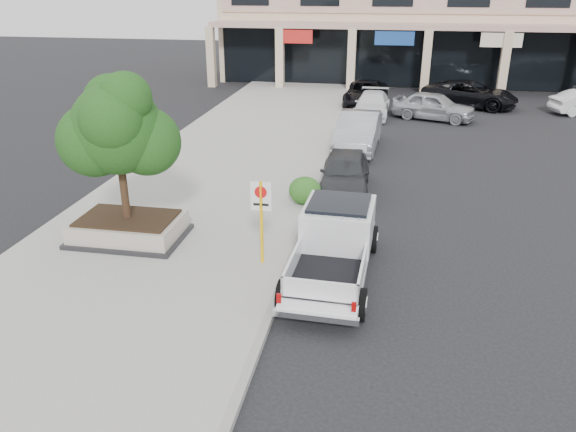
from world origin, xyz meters
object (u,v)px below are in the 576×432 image
object	(u,v)px
lot_car_d	(470,94)
curb_car_a	(345,173)
pickup_truck	(333,247)
curb_car_c	(372,105)
planter	(129,228)
lot_car_e	(461,92)
curb_car_d	(366,93)
lot_car_a	(434,106)
curb_car_b	(358,131)
planter_tree	(124,128)
no_parking_sign	(261,211)

from	to	relation	value
lot_car_d	curb_car_a	bearing A→B (deg)	177.14
pickup_truck	curb_car_c	bearing A→B (deg)	91.46
planter	lot_car_e	world-z (taller)	lot_car_e
curb_car_d	lot_car_a	world-z (taller)	lot_car_a
curb_car_a	curb_car_c	size ratio (longest dim) A/B	0.94
curb_car_c	curb_car_d	bearing A→B (deg)	101.40
curb_car_c	pickup_truck	bearing A→B (deg)	-88.67
planter	curb_car_b	distance (m)	12.70
curb_car_a	lot_car_a	distance (m)	12.98
curb_car_b	planter_tree	bearing A→B (deg)	-114.35
planter	curb_car_d	bearing A→B (deg)	74.71
no_parking_sign	pickup_truck	xyz separation A→B (m)	(1.92, -0.20, -0.77)
curb_car_c	lot_car_e	size ratio (longest dim) A/B	1.18
curb_car_a	curb_car_d	xyz separation A→B (m)	(-0.07, 15.63, 0.00)
lot_car_a	lot_car_e	distance (m)	5.39
no_parking_sign	lot_car_d	size ratio (longest dim) A/B	0.41
planter	no_parking_sign	distance (m)	4.40
curb_car_a	lot_car_d	xyz separation A→B (m)	(6.14, 16.31, 0.05)
no_parking_sign	pickup_truck	distance (m)	2.08
lot_car_d	curb_car_c	bearing A→B (deg)	140.31
planter	curb_car_a	size ratio (longest dim) A/B	0.74
pickup_truck	curb_car_a	world-z (taller)	pickup_truck
pickup_truck	curb_car_d	size ratio (longest dim) A/B	1.04
curb_car_a	lot_car_d	world-z (taller)	lot_car_d
pickup_truck	lot_car_a	size ratio (longest dim) A/B	1.22
curb_car_a	curb_car_b	bearing A→B (deg)	86.88
lot_car_e	planter	bearing A→B (deg)	130.89
planter_tree	pickup_truck	bearing A→B (deg)	-10.84
no_parking_sign	lot_car_a	bearing A→B (deg)	73.67
curb_car_d	planter	bearing A→B (deg)	-103.26
pickup_truck	lot_car_a	world-z (taller)	pickup_truck
no_parking_sign	lot_car_a	size ratio (longest dim) A/B	0.51
planter_tree	curb_car_b	world-z (taller)	planter_tree
planter	curb_car_c	bearing A→B (deg)	70.93
pickup_truck	planter_tree	bearing A→B (deg)	171.12
pickup_truck	curb_car_c	world-z (taller)	pickup_truck
planter	lot_car_d	distance (m)	24.85
curb_car_b	lot_car_d	xyz separation A→B (m)	(6.05, 10.54, -0.05)
pickup_truck	curb_car_a	xyz separation A→B (m)	(-0.26, 6.45, -0.13)
planter_tree	no_parking_sign	distance (m)	4.52
no_parking_sign	planter_tree	bearing A→B (deg)	166.94
curb_car_a	curb_car_c	bearing A→B (deg)	85.84
curb_car_d	lot_car_e	bearing A→B (deg)	19.27
curb_car_d	curb_car_c	bearing A→B (deg)	-78.41
lot_car_a	curb_car_b	bearing A→B (deg)	170.02
pickup_truck	lot_car_e	world-z (taller)	pickup_truck
lot_car_a	lot_car_d	distance (m)	4.55
planter	pickup_truck	distance (m)	6.19
planter_tree	no_parking_sign	bearing A→B (deg)	-13.06
lot_car_a	lot_car_e	bearing A→B (deg)	-1.89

